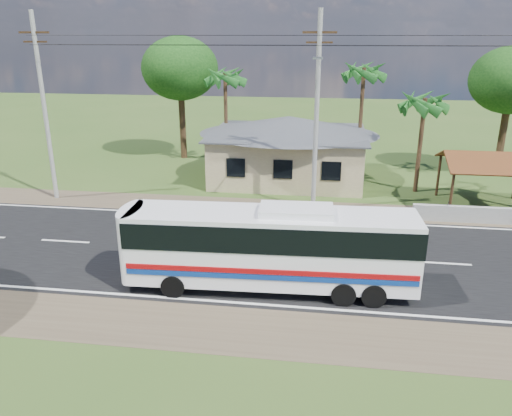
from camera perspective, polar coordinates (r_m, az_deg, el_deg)
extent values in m
plane|color=#2F4C1B|center=(23.62, -1.34, -5.06)|extent=(120.00, 120.00, 0.00)
cube|color=black|center=(23.62, -1.34, -5.03)|extent=(120.00, 10.00, 0.02)
cube|color=brown|center=(29.59, 0.69, 0.11)|extent=(120.00, 3.00, 0.01)
cube|color=brown|center=(18.01, -4.77, -13.53)|extent=(120.00, 3.00, 0.01)
cube|color=silver|center=(27.91, 0.22, -1.06)|extent=(120.00, 0.15, 0.01)
cube|color=silver|center=(19.50, -3.60, -10.65)|extent=(120.00, 0.15, 0.01)
cube|color=silver|center=(23.61, -1.34, -5.00)|extent=(120.00, 0.15, 0.01)
cube|color=#C7B684|center=(35.27, 3.68, 5.94)|extent=(10.00, 8.00, 3.20)
cube|color=#4C4F54|center=(34.92, 3.74, 8.58)|extent=(10.60, 8.60, 0.10)
pyramid|color=#4C4F54|center=(34.72, 3.78, 10.44)|extent=(12.40, 10.00, 1.20)
cube|color=black|center=(31.74, -2.32, 4.63)|extent=(1.20, 0.08, 1.20)
cube|color=black|center=(31.36, 3.10, 4.44)|extent=(1.20, 0.08, 1.20)
cube|color=black|center=(31.26, 8.60, 4.20)|extent=(1.20, 0.08, 1.20)
cylinder|color=#3C2A15|center=(30.04, 21.45, 1.62)|extent=(0.16, 0.16, 2.60)
cylinder|color=#3C2A15|center=(33.41, 20.14, 3.49)|extent=(0.16, 0.16, 2.60)
cube|color=brown|center=(30.91, 25.69, 4.61)|extent=(5.20, 2.28, 0.90)
cube|color=brown|center=(32.96, 24.61, 5.58)|extent=(5.20, 2.28, 0.90)
cube|color=#3C2A15|center=(31.86, 25.22, 5.72)|extent=(5.20, 0.12, 0.12)
cube|color=#9E9E99|center=(29.62, 24.14, -0.72)|extent=(7.00, 0.30, 0.90)
cylinder|color=#9E9E99|center=(32.55, -23.01, 10.34)|extent=(0.26, 0.26, 11.00)
cube|color=#3C2A15|center=(32.27, -24.05, 17.86)|extent=(1.80, 0.12, 0.12)
cube|color=#3C2A15|center=(32.28, -23.92, 16.98)|extent=(1.40, 0.10, 0.10)
cylinder|color=#9E9E99|center=(28.05, 6.93, 10.48)|extent=(0.26, 0.26, 11.00)
cube|color=#3C2A15|center=(27.72, 7.30, 19.30)|extent=(1.80, 0.12, 0.12)
cube|color=#3C2A15|center=(27.72, 7.26, 18.26)|extent=(1.40, 0.10, 0.10)
cylinder|color=gray|center=(26.74, 7.15, 16.73)|extent=(0.08, 2.00, 0.08)
cube|color=gray|center=(25.75, 7.10, 16.64)|extent=(0.50, 0.18, 0.12)
cylinder|color=black|center=(29.00, -9.64, 18.79)|extent=(16.00, 0.02, 0.02)
cylinder|color=black|center=(28.58, 23.25, 17.57)|extent=(15.00, 0.02, 0.02)
cylinder|color=#47301E|center=(33.45, 18.22, 6.73)|extent=(0.28, 0.28, 6.00)
cylinder|color=#47301E|center=(37.28, 11.85, 9.68)|extent=(0.28, 0.28, 7.50)
cylinder|color=#47301E|center=(38.48, -3.45, 9.97)|extent=(0.28, 0.28, 7.00)
cylinder|color=#47301E|center=(41.44, -8.40, 9.73)|extent=(0.50, 0.50, 5.95)
ellipsoid|color=#0F340E|center=(40.96, -8.69, 15.50)|extent=(6.00, 6.00, 4.92)
cylinder|color=#47301E|center=(39.86, 26.31, 7.32)|extent=(0.50, 0.50, 5.60)
ellipsoid|color=#0F340E|center=(39.36, 27.17, 12.88)|extent=(5.60, 5.60, 4.59)
cube|color=white|center=(19.68, 1.77, -4.44)|extent=(11.32, 2.82, 2.81)
cube|color=black|center=(19.40, 1.79, -2.54)|extent=(11.37, 2.88, 1.03)
cube|color=black|center=(20.63, -13.99, -2.75)|extent=(0.20, 2.16, 1.68)
cube|color=#94090C|center=(18.82, 1.51, -7.33)|extent=(11.04, 0.51, 0.21)
cube|color=navy|center=(18.93, 1.50, -7.96)|extent=(11.04, 0.51, 0.21)
cube|color=white|center=(19.07, 4.63, -0.29)|extent=(2.87, 1.62, 0.28)
cylinder|color=black|center=(19.89, -9.44, -8.79)|extent=(0.95, 0.37, 0.94)
cylinder|color=black|center=(21.75, -8.02, -6.15)|extent=(0.95, 0.37, 0.94)
cylinder|color=black|center=(19.35, 9.95, -9.66)|extent=(0.95, 0.37, 0.94)
cylinder|color=black|center=(21.26, 9.56, -6.86)|extent=(0.95, 0.37, 0.94)
cylinder|color=black|center=(19.48, 13.29, -9.70)|extent=(0.95, 0.37, 0.94)
cylinder|color=black|center=(21.38, 12.58, -6.91)|extent=(0.95, 0.37, 0.94)
imported|color=black|center=(29.34, 20.00, -0.22)|extent=(2.08, 1.24, 1.03)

